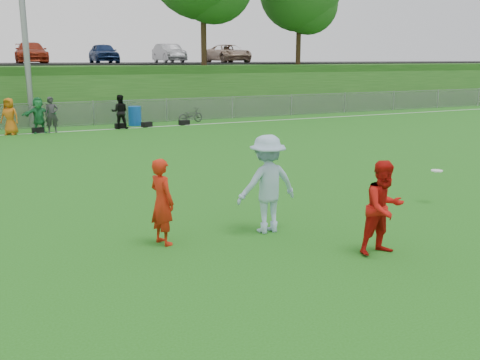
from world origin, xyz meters
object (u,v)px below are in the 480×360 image
player_red_center (384,208)px  player_blue (267,184)px  player_red_left (162,202)px  frisbee (437,171)px  recycling_bin (135,116)px  bicycle (191,115)px

player_red_center → player_blue: player_blue is taller
player_red_left → frisbee: bearing=-108.4°
player_red_center → recycling_bin: (0.58, 20.53, -0.36)m
player_red_center → bicycle: bearing=78.4°
player_red_center → bicycle: player_red_center is taller
player_blue → recycling_bin: 18.63m
player_red_left → recycling_bin: (4.04, 18.35, -0.33)m
player_blue → recycling_bin: bearing=-97.1°
player_blue → bicycle: size_ratio=1.31×
frisbee → player_red_left: bearing=-179.6°
player_red_left → bicycle: 19.69m
player_red_left → frisbee: size_ratio=5.98×
player_red_center → recycling_bin: player_red_center is taller
player_blue → frisbee: (4.78, 0.23, -0.19)m
player_blue → recycling_bin: player_blue is taller
player_red_center → recycling_bin: bearing=87.0°
player_red_left → frisbee: 6.93m
player_red_left → bicycle: (7.13, 18.35, -0.43)m
player_blue → bicycle: player_blue is taller
player_red_left → recycling_bin: player_red_left is taller
player_red_center → frisbee: player_red_center is taller
recycling_bin → player_red_left: bearing=-102.4°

